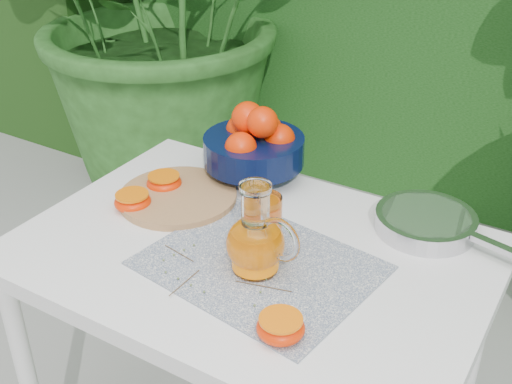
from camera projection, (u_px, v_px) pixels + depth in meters
The scene contains 9 objects.
white_table at pixel (251, 278), 1.42m from camera, with size 1.00×0.70×0.75m.
placemat at pixel (259, 265), 1.33m from camera, with size 0.45×0.35×0.00m, color #0D2048.
cutting_board at pixel (178, 197), 1.56m from camera, with size 0.29×0.29×0.02m, color #A5774A.
fruit_bowl at pixel (255, 144), 1.62m from camera, with size 0.26×0.26×0.20m.
juice_pitcher at pixel (256, 241), 1.28m from camera, with size 0.18×0.14×0.20m.
juice_tumbler at pixel (264, 221), 1.37m from camera, with size 0.10×0.10×0.11m.
saute_pan at pixel (427, 222), 1.43m from camera, with size 0.41×0.27×0.04m.
orange_halves at pixel (184, 228), 1.41m from camera, with size 0.62×0.42×0.04m.
thyme_sprigs at pixel (210, 274), 1.29m from camera, with size 0.31×0.18×0.01m.
Camera 1 is at (0.74, -0.99, 1.54)m, focal length 45.00 mm.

